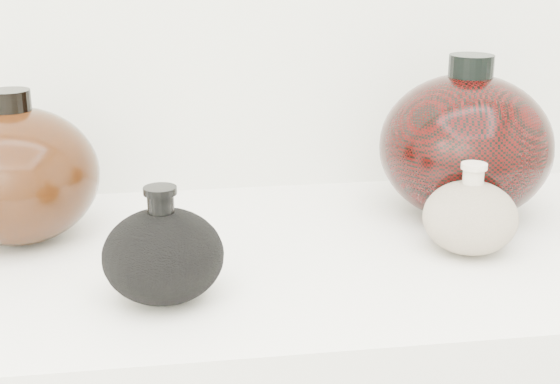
{
  "coord_description": "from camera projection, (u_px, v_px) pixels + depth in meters",
  "views": [
    {
      "loc": [
        -0.1,
        0.09,
        1.26
      ],
      "look_at": [
        0.03,
        0.92,
        0.98
      ],
      "focal_mm": 50.0,
      "sensor_mm": 36.0,
      "label": 1
    }
  ],
  "objects": [
    {
      "name": "right_round_pot",
      "position": [
        465.0,
        146.0,
        1.03
      ],
      "size": [
        0.26,
        0.26,
        0.22
      ],
      "color": "black",
      "rests_on": "display_counter"
    },
    {
      "name": "black_gourd_vase",
      "position": [
        163.0,
        255.0,
        0.8
      ],
      "size": [
        0.15,
        0.15,
        0.12
      ],
      "color": "black",
      "rests_on": "display_counter"
    },
    {
      "name": "cream_gourd_vase",
      "position": [
        470.0,
        217.0,
        0.92
      ],
      "size": [
        0.12,
        0.12,
        0.11
      ],
      "color": "beige",
      "rests_on": "display_counter"
    },
    {
      "name": "left_round_pot",
      "position": [
        18.0,
        175.0,
        0.95
      ],
      "size": [
        0.24,
        0.24,
        0.19
      ],
      "color": "black",
      "rests_on": "display_counter"
    }
  ]
}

